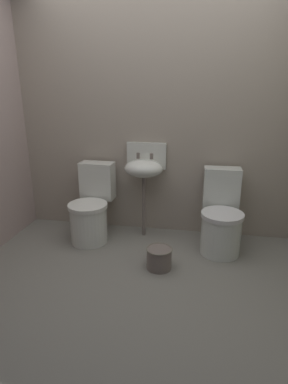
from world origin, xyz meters
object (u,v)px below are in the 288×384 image
(toilet_left, at_px, (91,210))
(bucket, at_px, (159,258))
(sink, at_px, (144,168))
(toilet_right, at_px, (221,219))

(toilet_left, distance_m, bucket, 0.94)
(toilet_left, height_order, sink, sink)
(toilet_right, relative_size, bucket, 3.30)
(bucket, bearing_deg, sink, 111.21)
(toilet_left, bearing_deg, toilet_right, -177.21)
(sink, relative_size, bucket, 4.18)
(toilet_left, xyz_separation_m, bucket, (0.78, -0.47, -0.22))
(toilet_right, relative_size, sink, 0.79)
(toilet_left, xyz_separation_m, sink, (0.53, 0.19, 0.43))
(toilet_right, distance_m, bucket, 0.75)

